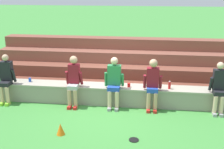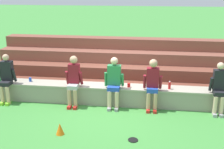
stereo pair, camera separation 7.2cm
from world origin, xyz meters
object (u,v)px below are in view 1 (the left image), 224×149
person_center (114,81)px  sports_cone (61,129)px  person_far_left (6,77)px  person_right_of_center (153,83)px  person_left_of_center (74,80)px  person_far_right (219,87)px  frisbee (134,140)px  plastic_cup_middle (129,85)px  water_bottle_mid_right (169,85)px  plastic_cup_left_end (30,80)px

person_center → sports_cone: 2.14m
person_far_left → person_right_of_center: 4.32m
person_left_of_center → person_center: person_center is taller
person_left_of_center → person_far_right: size_ratio=1.03×
person_left_of_center → frisbee: bearing=-43.9°
person_left_of_center → plastic_cup_middle: (1.59, 0.22, -0.18)m
person_far_right → sports_cone: size_ratio=4.99×
person_left_of_center → person_right_of_center: (2.26, -0.01, 0.01)m
person_right_of_center → plastic_cup_middle: bearing=161.2°
person_far_left → water_bottle_mid_right: size_ratio=6.32×
person_center → person_far_right: (2.87, -0.02, -0.04)m
person_left_of_center → water_bottle_mid_right: size_ratio=6.39×
person_far_left → sports_cone: size_ratio=5.07×
person_right_of_center → frisbee: (-0.42, -1.76, -0.80)m
person_far_right → plastic_cup_left_end: person_far_right is taller
person_far_right → plastic_cup_middle: person_far_right is taller
person_far_left → plastic_cup_left_end: (0.60, 0.32, -0.16)m
person_center → plastic_cup_middle: size_ratio=13.22×
person_left_of_center → person_center: size_ratio=1.00×
plastic_cup_left_end → sports_cone: (1.56, -2.04, -0.48)m
person_far_left → person_center: person_center is taller
person_left_of_center → plastic_cup_middle: person_left_of_center is taller
plastic_cup_middle → frisbee: bearing=-82.6°
person_center → person_right_of_center: (1.09, -0.02, 0.00)m
person_center → plastic_cup_left_end: size_ratio=12.30×
person_center → frisbee: person_center is taller
person_far_left → frisbee: size_ratio=6.35×
water_bottle_mid_right → frisbee: size_ratio=1.01×
water_bottle_mid_right → plastic_cup_left_end: (-4.21, 0.10, -0.05)m
frisbee → sports_cone: 1.75m
sports_cone → plastic_cup_middle: bearing=52.6°
person_far_left → frisbee: 4.35m
person_right_of_center → frisbee: 1.98m
person_far_right → water_bottle_mid_right: bearing=170.0°
person_far_left → person_left_of_center: bearing=0.1°
water_bottle_mid_right → plastic_cup_left_end: water_bottle_mid_right is taller
frisbee → plastic_cup_middle: bearing=97.4°
plastic_cup_left_end → frisbee: plastic_cup_left_end is taller
person_right_of_center → person_center: bearing=178.9°
plastic_cup_left_end → plastic_cup_middle: (3.05, -0.10, -0.00)m
person_far_right → water_bottle_mid_right: (-1.30, 0.23, -0.09)m
person_far_left → plastic_cup_middle: person_far_left is taller
person_right_of_center → frisbee: person_right_of_center is taller
plastic_cup_left_end → plastic_cup_middle: plastic_cup_left_end is taller
plastic_cup_left_end → frisbee: bearing=-32.3°
person_far_left → person_far_right: 6.10m
person_left_of_center → water_bottle_mid_right: 2.76m
plastic_cup_left_end → sports_cone: 2.62m
person_far_left → water_bottle_mid_right: 4.81m
person_left_of_center → sports_cone: size_ratio=5.12×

